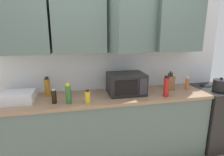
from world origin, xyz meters
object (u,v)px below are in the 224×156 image
(bottle_spice_jar, at_px, (187,84))
(bottle_green_oil, at_px, (68,94))
(dish_rack, at_px, (17,97))
(bottle_yellow_mustard, at_px, (88,97))
(bottle_amber_vinegar, at_px, (47,87))
(microwave, at_px, (126,84))
(knife_block, at_px, (169,83))
(bottle_soy_dark, at_px, (54,97))
(bottle_red_sauce, at_px, (166,87))
(stove_range, at_px, (218,115))
(kettle, at_px, (220,85))

(bottle_spice_jar, xyz_separation_m, bottle_green_oil, (-1.66, -0.18, 0.02))
(dish_rack, xyz_separation_m, bottle_yellow_mustard, (0.81, -0.22, 0.02))
(dish_rack, bearing_deg, bottle_amber_vinegar, 24.96)
(microwave, relative_size, knife_block, 1.77)
(knife_block, xyz_separation_m, bottle_amber_vinegar, (-1.68, 0.09, 0.02))
(bottle_soy_dark, bearing_deg, knife_block, 7.16)
(dish_rack, xyz_separation_m, bottle_spice_jar, (2.25, 0.01, 0.03))
(bottle_green_oil, xyz_separation_m, bottle_soy_dark, (-0.16, 0.04, -0.03))
(knife_block, distance_m, bottle_red_sauce, 0.32)
(knife_block, distance_m, bottle_yellow_mustard, 1.23)
(bottle_soy_dark, bearing_deg, bottle_amber_vinegar, 110.08)
(bottle_green_oil, xyz_separation_m, bottle_amber_vinegar, (-0.27, 0.33, 0.00))
(stove_range, relative_size, bottle_soy_dark, 5.33)
(kettle, xyz_separation_m, bottle_green_oil, (-2.06, -0.02, 0.02))
(microwave, bearing_deg, bottle_amber_vinegar, 172.82)
(kettle, xyz_separation_m, microwave, (-1.31, 0.18, 0.05))
(stove_range, xyz_separation_m, knife_block, (-0.82, 0.08, 0.55))
(bottle_green_oil, distance_m, bottle_soy_dark, 0.17)
(bottle_soy_dark, bearing_deg, bottle_yellow_mustard, -12.53)
(bottle_spice_jar, relative_size, bottle_soy_dark, 1.12)
(knife_block, height_order, bottle_spice_jar, knife_block)
(bottle_green_oil, xyz_separation_m, bottle_yellow_mustard, (0.21, -0.04, -0.04))
(bottle_spice_jar, bearing_deg, knife_block, 167.53)
(kettle, xyz_separation_m, bottle_yellow_mustard, (-1.85, -0.06, -0.01))
(stove_range, relative_size, bottle_amber_vinegar, 3.61)
(stove_range, distance_m, kettle, 0.58)
(bottle_soy_dark, height_order, bottle_red_sauce, bottle_red_sauce)
(knife_block, bearing_deg, microwave, -176.48)
(knife_block, height_order, bottle_red_sauce, knife_block)
(dish_rack, height_order, bottle_spice_jar, bottle_spice_jar)
(kettle, bearing_deg, bottle_yellow_mustard, -178.17)
(stove_range, bearing_deg, bottle_yellow_mustard, -174.37)
(bottle_red_sauce, bearing_deg, stove_range, 9.72)
(kettle, height_order, bottle_red_sauce, bottle_red_sauce)
(stove_range, height_order, knife_block, knife_block)
(bottle_soy_dark, xyz_separation_m, bottle_red_sauce, (1.38, -0.06, 0.05))
(stove_range, distance_m, bottle_yellow_mustard, 2.09)
(stove_range, distance_m, bottle_amber_vinegar, 2.57)
(stove_range, bearing_deg, bottle_amber_vinegar, 176.09)
(dish_rack, relative_size, bottle_soy_dark, 2.22)
(knife_block, relative_size, bottle_yellow_mustard, 1.65)
(knife_block, distance_m, bottle_green_oil, 1.43)
(dish_rack, xyz_separation_m, knife_block, (2.00, 0.06, 0.04))
(stove_range, height_order, bottle_soy_dark, bottle_soy_dark)
(stove_range, xyz_separation_m, bottle_amber_vinegar, (-2.50, 0.17, 0.57))
(bottle_green_oil, relative_size, bottle_soy_dark, 1.40)
(stove_range, bearing_deg, microwave, 178.36)
(microwave, bearing_deg, bottle_green_oil, -165.22)
(microwave, height_order, knife_block, microwave)
(bottle_soy_dark, height_order, bottle_amber_vinegar, bottle_amber_vinegar)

